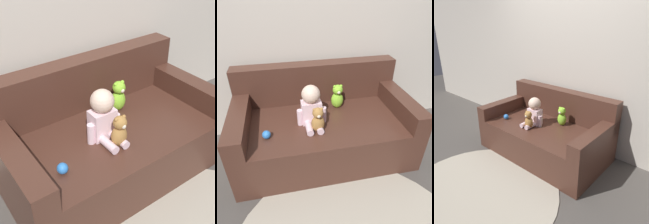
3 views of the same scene
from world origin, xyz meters
The scene contains 7 objects.
ground_plane centered at (0.00, 0.00, 0.00)m, with size 12.00×12.00×0.00m, color #4C4742.
wall_back centered at (0.00, 0.56, 1.30)m, with size 8.00×0.05×2.60m.
couch centered at (0.00, 0.06, 0.30)m, with size 1.72×0.95×0.86m.
person_baby centered at (-0.13, -0.07, 0.61)m, with size 0.27×0.31×0.38m.
teddy_bear_brown centered at (-0.09, -0.20, 0.56)m, with size 0.12×0.11×0.24m.
plush_toy_side centered at (0.18, 0.16, 0.57)m, with size 0.13×0.12×0.26m.
toy_ball centered at (-0.55, -0.21, 0.48)m, with size 0.07×0.07×0.07m.
Camera 2 is at (-0.37, -1.75, 1.65)m, focal length 35.00 mm.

